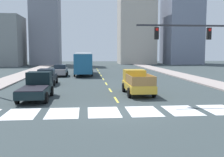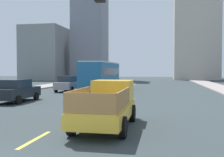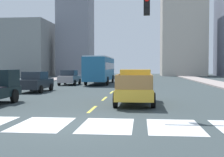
{
  "view_description": "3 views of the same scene",
  "coord_description": "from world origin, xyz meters",
  "px_view_note": "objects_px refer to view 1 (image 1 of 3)",
  "views": [
    {
      "loc": [
        -2.24,
        -15.75,
        3.63
      ],
      "look_at": [
        0.15,
        8.81,
        1.11
      ],
      "focal_mm": 43.26,
      "sensor_mm": 36.0,
      "label": 1
    },
    {
      "loc": [
        4.43,
        -4.64,
        2.52
      ],
      "look_at": [
        0.56,
        15.79,
        1.76
      ],
      "focal_mm": 42.44,
      "sensor_mm": 36.0,
      "label": 2
    },
    {
      "loc": [
        2.43,
        -10.66,
        2.14
      ],
      "look_at": [
        0.5,
        9.1,
        1.34
      ],
      "focal_mm": 47.73,
      "sensor_mm": 36.0,
      "label": 3
    }
  ],
  "objects_px": {
    "city_bus": "(83,62)",
    "sedan_near_right": "(60,70)",
    "traffic_signal_gantry": "(224,43)",
    "pickup_stakebed": "(137,83)",
    "pickup_dark": "(37,87)",
    "sedan_near_left": "(47,77)"
  },
  "relations": [
    {
      "from": "city_bus",
      "to": "pickup_stakebed",
      "type": "bearing_deg",
      "value": -75.87
    },
    {
      "from": "pickup_dark",
      "to": "city_bus",
      "type": "relative_size",
      "value": 0.48
    },
    {
      "from": "pickup_dark",
      "to": "sedan_near_right",
      "type": "bearing_deg",
      "value": 88.39
    },
    {
      "from": "city_bus",
      "to": "sedan_near_left",
      "type": "distance_m",
      "value": 12.68
    },
    {
      "from": "pickup_dark",
      "to": "sedan_near_left",
      "type": "height_order",
      "value": "pickup_dark"
    },
    {
      "from": "sedan_near_right",
      "to": "sedan_near_left",
      "type": "xyz_separation_m",
      "value": [
        -0.54,
        -9.77,
        0.0
      ]
    },
    {
      "from": "sedan_near_left",
      "to": "pickup_stakebed",
      "type": "bearing_deg",
      "value": -41.23
    },
    {
      "from": "pickup_stakebed",
      "to": "city_bus",
      "type": "bearing_deg",
      "value": 105.49
    },
    {
      "from": "city_bus",
      "to": "traffic_signal_gantry",
      "type": "height_order",
      "value": "traffic_signal_gantry"
    },
    {
      "from": "city_bus",
      "to": "sedan_near_right",
      "type": "height_order",
      "value": "city_bus"
    },
    {
      "from": "pickup_dark",
      "to": "sedan_near_left",
      "type": "distance_m",
      "value": 8.59
    },
    {
      "from": "pickup_stakebed",
      "to": "traffic_signal_gantry",
      "type": "distance_m",
      "value": 7.58
    },
    {
      "from": "pickup_dark",
      "to": "traffic_signal_gantry",
      "type": "distance_m",
      "value": 14.21
    },
    {
      "from": "city_bus",
      "to": "sedan_near_right",
      "type": "bearing_deg",
      "value": -145.33
    },
    {
      "from": "sedan_near_right",
      "to": "pickup_stakebed",
      "type": "bearing_deg",
      "value": -66.6
    },
    {
      "from": "pickup_stakebed",
      "to": "traffic_signal_gantry",
      "type": "height_order",
      "value": "traffic_signal_gantry"
    },
    {
      "from": "city_bus",
      "to": "traffic_signal_gantry",
      "type": "bearing_deg",
      "value": -65.71
    },
    {
      "from": "pickup_dark",
      "to": "sedan_near_left",
      "type": "xyz_separation_m",
      "value": [
        -0.46,
        8.58,
        -0.06
      ]
    },
    {
      "from": "city_bus",
      "to": "sedan_near_left",
      "type": "bearing_deg",
      "value": -107.43
    },
    {
      "from": "pickup_dark",
      "to": "sedan_near_right",
      "type": "distance_m",
      "value": 18.35
    },
    {
      "from": "pickup_stakebed",
      "to": "sedan_near_right",
      "type": "xyz_separation_m",
      "value": [
        -7.99,
        16.73,
        -0.08
      ]
    },
    {
      "from": "sedan_near_right",
      "to": "traffic_signal_gantry",
      "type": "height_order",
      "value": "traffic_signal_gantry"
    }
  ]
}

